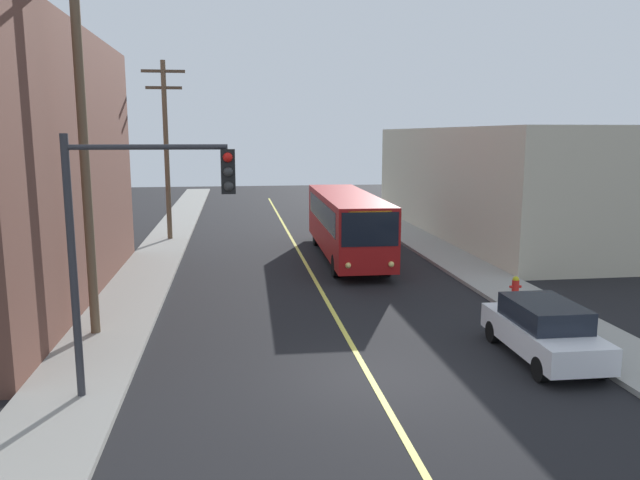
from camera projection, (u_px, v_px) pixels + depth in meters
ground_plane at (371, 379)px, 15.56m from camera, size 120.00×120.00×0.00m
sidewalk_left at (137, 289)px, 24.31m from camera, size 2.50×90.00×0.15m
sidewalk_right at (485, 277)px, 26.30m from camera, size 2.50×90.00×0.15m
lane_stripe_center at (304, 260)px, 30.19m from camera, size 0.16×60.00×0.01m
building_right_warehouse at (522, 181)px, 38.13m from camera, size 12.00×24.44×6.52m
city_bus at (346, 222)px, 30.60m from camera, size 2.82×12.20×3.20m
parked_car_white at (543, 329)px, 16.80m from camera, size 1.88×4.43×1.62m
utility_pole_near at (82, 125)px, 17.69m from camera, size 2.40×0.28×11.46m
utility_pole_mid at (166, 142)px, 34.72m from camera, size 2.40×0.28×10.05m
traffic_signal_left_corner at (141, 217)px, 13.72m from camera, size 3.75×0.48×6.00m
fire_hydrant at (515, 287)px, 22.52m from camera, size 0.44×0.26×0.84m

